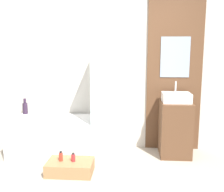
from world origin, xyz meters
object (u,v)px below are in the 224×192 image
bottle_soap_primary (61,157)px  bottle_soap_secondary (73,158)px  wooden_step_bench (70,167)px  vase_round_light (33,111)px  bathtub (55,136)px  sink (176,97)px  vase_tall_dark (25,108)px

bottle_soap_primary → bottle_soap_secondary: 0.17m
wooden_step_bench → vase_round_light: 1.33m
wooden_step_bench → bottle_soap_primary: bearing=180.0°
bathtub → vase_round_light: 0.61m
bathtub → bottle_soap_primary: 0.70m
vase_round_light → bottle_soap_secondary: vase_round_light is taller
sink → wooden_step_bench: bearing=-153.4°
bottle_soap_primary → wooden_step_bench: bearing=0.0°
sink → bottle_soap_primary: sink is taller
bathtub → bottle_soap_secondary: bearing=-56.0°
sink → vase_tall_dark: sink is taller
vase_round_light → bathtub: bearing=-31.2°
bathtub → bottle_soap_primary: bathtub is taller
sink → bottle_soap_primary: 1.88m
bathtub → vase_round_light: (-0.43, 0.26, 0.33)m
vase_tall_dark → bathtub: bearing=-26.0°
bathtub → bottle_soap_secondary: bathtub is taller
wooden_step_bench → vase_round_light: (-0.82, 0.90, 0.54)m
vase_round_light → wooden_step_bench: bearing=-47.8°
bathtub → wooden_step_bench: size_ratio=2.18×
vase_round_light → sink: bearing=-4.2°
sink → vase_round_light: 2.31m
vase_round_light → bottle_soap_primary: (0.70, -0.90, -0.39)m
bathtub → wooden_step_bench: bathtub is taller
sink → vase_tall_dark: 2.44m
bottle_soap_primary → vase_tall_dark: bearing=132.3°
wooden_step_bench → vase_round_light: vase_round_light is taller
bathtub → vase_tall_dark: vase_tall_dark is taller
vase_tall_dark → bottle_soap_primary: size_ratio=1.91×
vase_tall_dark → bottle_soap_primary: vase_tall_dark is taller
sink → vase_round_light: (-2.29, 0.17, -0.29)m
vase_round_light → bottle_soap_primary: size_ratio=0.81×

